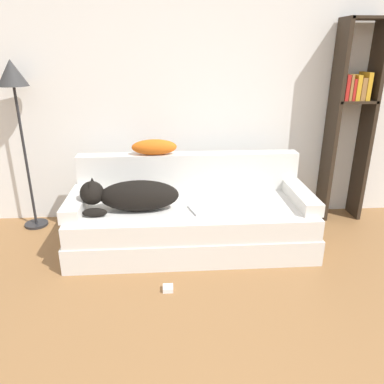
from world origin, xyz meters
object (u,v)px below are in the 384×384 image
Objects in this scene: couch at (191,225)px; power_adapter at (168,288)px; throw_pillow at (154,147)px; dog at (131,195)px; floor_lamp at (14,89)px; bookshelf at (351,113)px; laptop at (210,208)px.

couch reaches higher than power_adapter.
dog is at bearing -113.77° from throw_pillow.
dog is at bearing -30.34° from floor_lamp.
bookshelf reaches higher than couch.
bookshelf is at bearing 0.57° from floor_lamp.
floor_lamp is (-3.04, -0.03, 0.24)m from bookshelf.
dog is 2.20m from bookshelf.
power_adapter is (-1.76, -1.18, -1.04)m from bookshelf.
bookshelf is at bearing 7.77° from laptop.
power_adapter is (-0.21, -0.66, -0.17)m from couch.
bookshelf is at bearing 5.91° from throw_pillow.
floor_lamp is (-1.64, 0.60, 0.90)m from laptop.
bookshelf is (2.04, 0.61, 0.54)m from dog.
couch is 5.09× the size of throw_pillow.
couch is at bearing -161.23° from bookshelf.
couch is 1.92m from floor_lamp.
bookshelf is 3.05m from floor_lamp.
laptop is 0.93× the size of throw_pillow.
throw_pillow is 0.21× the size of bookshelf.
power_adapter is (1.28, -1.15, -1.28)m from floor_lamp.
throw_pillow is at bearing 66.23° from dog.
floor_lamp is (-1.18, 0.16, 0.49)m from throw_pillow.
couch is 27.78× the size of power_adapter.
bookshelf is (1.55, 0.53, 0.87)m from couch.
dog is (-0.49, -0.09, 0.33)m from couch.
throw_pillow is 1.29m from floor_lamp.
throw_pillow is 0.26× the size of floor_lamp.
bookshelf reaches higher than floor_lamp.
throw_pillow is at bearing -174.09° from bookshelf.
dog is 0.51× the size of floor_lamp.
bookshelf is (1.85, 0.19, 0.25)m from throw_pillow.
dog is 2.12× the size of laptop.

